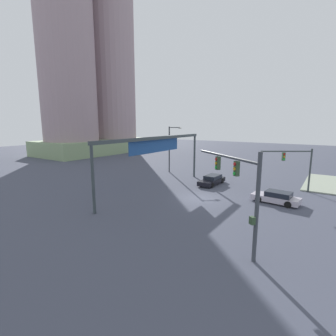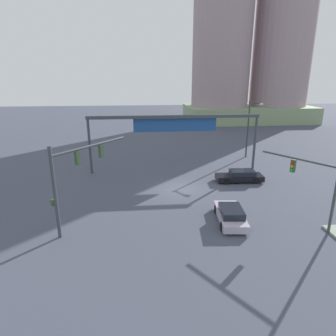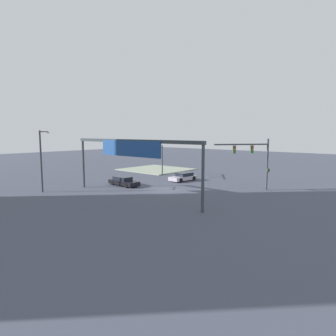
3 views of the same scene
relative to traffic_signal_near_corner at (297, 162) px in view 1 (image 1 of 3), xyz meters
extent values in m
plane|color=#424655|center=(-8.34, 8.04, -3.58)|extent=(167.93, 167.93, 0.00)
cylinder|color=#384140|center=(0.87, -1.29, -1.03)|extent=(0.20, 0.20, 5.09)
cylinder|color=#384140|center=(-0.74, 1.12, 1.21)|extent=(3.35, 4.90, 0.15)
cube|color=#2D4E2E|center=(-0.90, 1.35, 0.61)|extent=(0.39, 0.41, 0.95)
cylinder|color=red|center=(-1.03, 1.26, 0.90)|extent=(0.16, 0.20, 0.20)
cylinder|color=orange|center=(-1.03, 1.26, 0.60)|extent=(0.16, 0.20, 0.20)
cylinder|color=green|center=(-1.03, 1.26, 0.30)|extent=(0.16, 0.20, 0.20)
cylinder|color=#3B4046|center=(-17.81, -0.10, -0.37)|extent=(0.24, 0.24, 6.41)
cylinder|color=#3B4046|center=(-15.69, 2.68, 2.16)|extent=(4.39, 5.66, 0.18)
cube|color=#31492E|center=(-16.53, 1.59, 1.54)|extent=(0.40, 0.41, 0.95)
cylinder|color=red|center=(-16.65, 1.68, 1.84)|extent=(0.17, 0.20, 0.20)
cylinder|color=orange|center=(-16.65, 1.68, 1.54)|extent=(0.17, 0.20, 0.20)
cylinder|color=green|center=(-16.65, 1.68, 1.24)|extent=(0.17, 0.20, 0.20)
cube|color=#31492E|center=(-15.13, 3.41, 1.54)|extent=(0.40, 0.41, 0.95)
cylinder|color=red|center=(-15.26, 3.51, 1.84)|extent=(0.17, 0.20, 0.20)
cylinder|color=orange|center=(-15.26, 3.51, 1.54)|extent=(0.17, 0.20, 0.20)
cylinder|color=green|center=(-15.26, 3.51, 1.24)|extent=(0.17, 0.20, 0.20)
cube|color=#31492E|center=(-18.02, 0.06, -1.04)|extent=(0.37, 0.38, 0.44)
cylinder|color=#33363B|center=(2.04, 18.95, 0.13)|extent=(0.20, 0.20, 7.41)
cylinder|color=#33363B|center=(2.48, 18.21, 3.68)|extent=(0.98, 1.54, 0.12)
ellipsoid|color=silver|center=(2.91, 17.47, 3.58)|extent=(0.56, 0.67, 0.20)
cylinder|color=#364043|center=(-17.74, 13.81, -0.55)|extent=(0.28, 0.28, 6.07)
cylinder|color=#364043|center=(1.06, 13.81, -0.55)|extent=(0.28, 0.28, 6.07)
cube|color=#364043|center=(-8.34, 13.81, 2.66)|extent=(19.20, 0.35, 0.35)
cube|color=navy|center=(-8.23, 14.03, 1.85)|extent=(9.30, 0.08, 1.73)
cube|color=gray|center=(13.53, 50.73, -1.75)|extent=(29.08, 14.97, 3.66)
cylinder|color=gray|center=(6.47, 50.73, 26.68)|extent=(12.97, 12.97, 53.20)
cylinder|color=gray|center=(20.58, 50.73, 26.68)|extent=(12.97, 12.97, 53.20)
cube|color=black|center=(-1.99, 9.59, -3.14)|extent=(4.87, 1.93, 0.55)
cube|color=black|center=(-1.70, 9.58, -2.62)|extent=(2.56, 1.63, 0.50)
cylinder|color=black|center=(-3.51, 8.84, -3.26)|extent=(0.65, 0.25, 0.64)
cylinder|color=black|center=(-3.45, 10.46, -3.26)|extent=(0.65, 0.25, 0.64)
cylinder|color=black|center=(-0.53, 8.72, -3.26)|extent=(0.65, 0.25, 0.64)
cylinder|color=black|center=(-0.47, 10.34, -3.26)|extent=(0.65, 0.25, 0.64)
cube|color=#B5ACBC|center=(-5.52, 1.08, -3.14)|extent=(2.24, 4.67, 0.55)
cube|color=black|center=(-5.54, 0.81, -2.62)|extent=(1.82, 2.49, 0.50)
cylinder|color=black|center=(-6.23, 2.56, -3.26)|extent=(0.28, 0.66, 0.64)
cylinder|color=black|center=(-4.54, 2.39, -3.26)|extent=(0.28, 0.66, 0.64)
cylinder|color=black|center=(-6.50, -0.24, -3.26)|extent=(0.28, 0.66, 0.64)
cylinder|color=black|center=(-4.80, -0.40, -3.26)|extent=(0.28, 0.66, 0.64)
camera|label=1|loc=(-31.65, -3.38, 4.33)|focal=26.65mm
camera|label=2|loc=(-12.12, -18.64, 7.05)|focal=31.60mm
camera|label=3|loc=(-32.52, 35.48, 3.53)|focal=31.65mm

